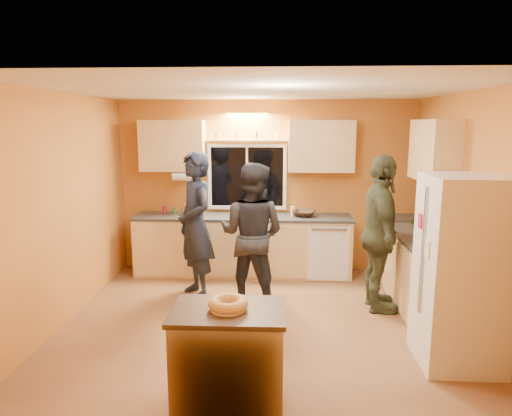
# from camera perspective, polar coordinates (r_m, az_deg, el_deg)

# --- Properties ---
(ground) EXTENTS (4.50, 4.50, 0.00)m
(ground) POSITION_cam_1_polar(r_m,az_deg,el_deg) (5.42, 0.68, -14.02)
(ground) COLOR brown
(ground) RESTS_ON ground
(room_shell) EXTENTS (4.54, 4.04, 2.61)m
(room_shell) POSITION_cam_1_polar(r_m,az_deg,el_deg) (5.38, 2.17, 3.74)
(room_shell) COLOR #C47932
(room_shell) RESTS_ON ground
(back_counter) EXTENTS (4.23, 0.62, 0.90)m
(back_counter) POSITION_cam_1_polar(r_m,az_deg,el_deg) (6.87, 1.36, -4.67)
(back_counter) COLOR tan
(back_counter) RESTS_ON ground
(right_counter) EXTENTS (0.62, 1.84, 0.90)m
(right_counter) POSITION_cam_1_polar(r_m,az_deg,el_deg) (5.99, 20.06, -7.65)
(right_counter) COLOR tan
(right_counter) RESTS_ON ground
(refrigerator) EXTENTS (0.72, 0.70, 1.80)m
(refrigerator) POSITION_cam_1_polar(r_m,az_deg,el_deg) (4.67, 24.36, -7.31)
(refrigerator) COLOR silver
(refrigerator) RESTS_ON ground
(island) EXTENTS (0.88, 0.61, 0.85)m
(island) POSITION_cam_1_polar(r_m,az_deg,el_deg) (3.77, -3.43, -18.37)
(island) COLOR tan
(island) RESTS_ON ground
(bundt_pastry) EXTENTS (0.31, 0.31, 0.09)m
(bundt_pastry) POSITION_cam_1_polar(r_m,az_deg,el_deg) (3.57, -3.51, -11.84)
(bundt_pastry) COLOR tan
(bundt_pastry) RESTS_ON island
(person_left) EXTENTS (0.75, 0.83, 1.91)m
(person_left) POSITION_cam_1_polar(r_m,az_deg,el_deg) (5.96, -7.58, -2.16)
(person_left) COLOR black
(person_left) RESTS_ON ground
(person_center) EXTENTS (1.04, 0.91, 1.79)m
(person_center) POSITION_cam_1_polar(r_m,az_deg,el_deg) (5.69, -0.53, -3.31)
(person_center) COLOR black
(person_center) RESTS_ON ground
(person_right) EXTENTS (0.47, 1.12, 1.90)m
(person_right) POSITION_cam_1_polar(r_m,az_deg,el_deg) (5.66, 15.24, -3.17)
(person_right) COLOR #2E3320
(person_right) RESTS_ON ground
(mixing_bowl) EXTENTS (0.42, 0.42, 0.08)m
(mixing_bowl) POSITION_cam_1_polar(r_m,az_deg,el_deg) (6.78, 6.02, -0.67)
(mixing_bowl) COLOR black
(mixing_bowl) RESTS_ON back_counter
(utensil_crock) EXTENTS (0.14, 0.14, 0.17)m
(utensil_crock) POSITION_cam_1_polar(r_m,az_deg,el_deg) (6.93, -8.32, -0.12)
(utensil_crock) COLOR beige
(utensil_crock) RESTS_ON back_counter
(potted_plant) EXTENTS (0.29, 0.25, 0.30)m
(potted_plant) POSITION_cam_1_polar(r_m,az_deg,el_deg) (5.77, 19.92, -2.12)
(potted_plant) COLOR gray
(potted_plant) RESTS_ON right_counter
(red_box) EXTENTS (0.16, 0.12, 0.07)m
(red_box) POSITION_cam_1_polar(r_m,az_deg,el_deg) (5.77, 20.97, -3.40)
(red_box) COLOR #A51932
(red_box) RESTS_ON right_counter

